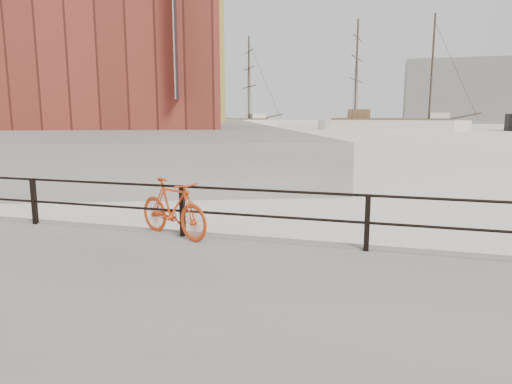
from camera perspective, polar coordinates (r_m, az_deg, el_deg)
The scene contains 14 objects.
ground at distance 8.52m, azimuth 13.55°, elevation -9.10°, with size 400.00×400.00×0.00m, color white.
promenade at distance 4.80m, azimuth 11.00°, elevation -22.32°, with size 36.00×8.00×0.35m, color gray.
far_quay at distance 89.66m, azimuth -10.54°, elevation 8.43°, with size 24.00×150.00×1.80m, color gray.
guardrail at distance 8.14m, azimuth 13.73°, elevation -3.76°, with size 28.00×0.10×1.00m, color black, non-canonical shape.
bicycle at distance 8.94m, azimuth -10.34°, elevation -2.00°, with size 1.88×0.28×1.13m, color #C2370C.
schooner_mid at distance 81.17m, azimuth 16.42°, elevation 7.44°, with size 26.58×11.25×19.33m, color beige, non-canonical shape.
schooner_left at distance 89.83m, azimuth -4.30°, elevation 7.99°, with size 23.96×10.89×18.24m, color beige, non-canonical shape.
workboat_near at distance 43.07m, azimuth -18.58°, elevation 5.63°, with size 13.42×4.47×7.00m, color black, non-canonical shape.
workboat_far at distance 59.38m, azimuth -11.92°, elevation 6.92°, with size 9.73×3.36×7.00m, color black, non-canonical shape.
apartment_mustard at distance 58.01m, azimuth -15.85°, elevation 19.51°, with size 22.00×15.00×22.20m, color gold.
apartment_cream at distance 80.47m, azimuth -12.89°, elevation 16.42°, with size 20.00×15.00×21.20m, color beige.
apartment_grey at distance 102.33m, azimuth -11.36°, elevation 15.56°, with size 22.00×15.00×23.20m, color #979792.
apartment_brick at distance 125.07m, azimuth -10.30°, elevation 14.04°, with size 24.00×15.00×21.20m, color brown.
industrial_west at distance 149.51m, azimuth 24.35°, elevation 11.31°, with size 32.00×18.00×18.00m, color gray.
Camera 1 is at (0.31, -8.07, 2.71)m, focal length 32.00 mm.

